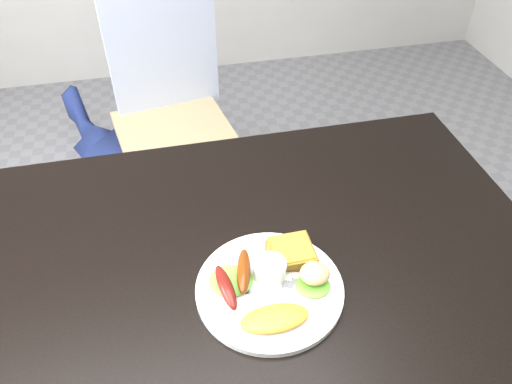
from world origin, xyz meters
The scene contains 14 objects.
dining_table centered at (0.00, 0.00, 0.73)m, with size 1.20×0.80×0.04m, color black.
dining_chair centered at (-0.13, 0.89, 0.45)m, with size 0.40×0.40×0.05m, color tan.
person centered at (-0.20, 0.80, 0.85)m, with size 0.61×0.41×1.69m, color navy.
plate centered at (-0.01, -0.11, 0.76)m, with size 0.29×0.29×0.01m, color white.
lettuce_left centered at (-0.08, -0.08, 0.77)m, with size 0.09×0.08×0.01m, color #66A12D.
lettuce_right centered at (0.07, -0.13, 0.77)m, with size 0.07×0.06×0.01m, color #4E9728.
omelette centered at (-0.02, -0.19, 0.77)m, with size 0.13×0.06×0.02m, color gold.
sausage_a centered at (-0.09, -0.11, 0.78)m, with size 0.03×0.11×0.03m, color #5D1010.
sausage_b centered at (-0.05, -0.08, 0.78)m, with size 0.03×0.11×0.03m, color #702B03.
ramekin centered at (0.00, -0.08, 0.78)m, with size 0.06×0.06×0.04m, color white.
toast_a centered at (0.03, -0.04, 0.77)m, with size 0.07×0.07×0.01m, color #943D1A.
toast_b centered at (0.05, -0.05, 0.78)m, with size 0.08×0.08×0.01m, color olive.
potato_salad centered at (0.08, -0.11, 0.79)m, with size 0.06×0.05×0.03m, color beige.
fork centered at (-0.05, -0.11, 0.76)m, with size 0.14×0.01×0.00m, color #ADAFB7.
Camera 1 is at (-0.16, -0.68, 1.54)m, focal length 35.00 mm.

